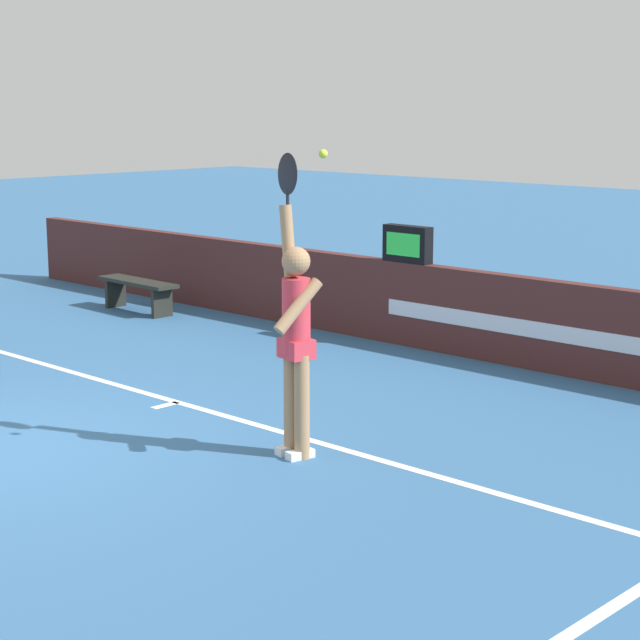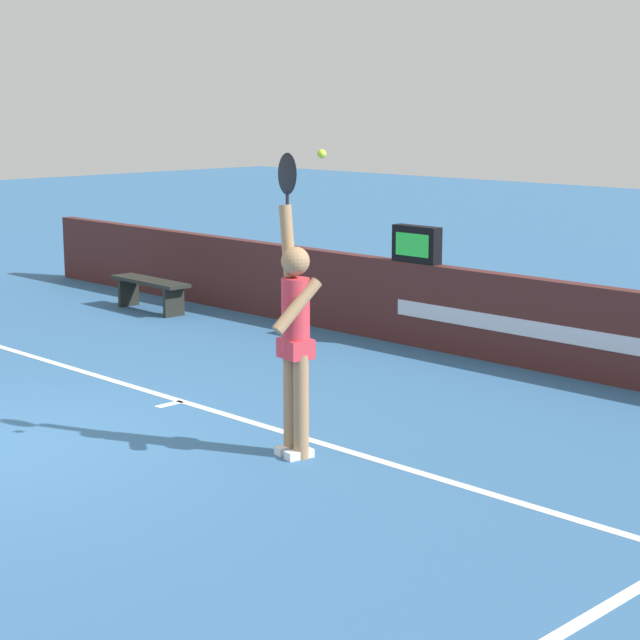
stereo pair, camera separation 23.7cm
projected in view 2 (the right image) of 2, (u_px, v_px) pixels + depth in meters
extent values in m
cube|color=white|center=(182.00, 401.00, 11.03)|extent=(10.77, 0.09, 0.00)
cube|color=white|center=(170.00, 404.00, 10.93)|extent=(0.09, 0.30, 0.00)
cube|color=#492321|center=(420.00, 305.00, 13.46)|extent=(15.42, 0.18, 1.01)
cube|color=silver|center=(553.00, 333.00, 12.05)|extent=(4.43, 0.01, 0.18)
cube|color=black|center=(417.00, 244.00, 13.36)|extent=(0.65, 0.16, 0.44)
cube|color=#33E54C|center=(412.00, 245.00, 13.30)|extent=(0.51, 0.01, 0.27)
cylinder|color=#A57C55|center=(301.00, 407.00, 9.20)|extent=(0.13, 0.13, 0.88)
cylinder|color=#A57C55|center=(291.00, 403.00, 9.33)|extent=(0.13, 0.13, 0.88)
cube|color=white|center=(299.00, 454.00, 9.27)|extent=(0.14, 0.25, 0.07)
cube|color=white|center=(289.00, 449.00, 9.40)|extent=(0.14, 0.25, 0.07)
cylinder|color=#D63441|center=(296.00, 316.00, 9.12)|extent=(0.23, 0.23, 0.62)
cube|color=#D63441|center=(296.00, 348.00, 9.17)|extent=(0.30, 0.26, 0.16)
sphere|color=#A57C55|center=(295.00, 261.00, 9.04)|extent=(0.23, 0.23, 0.23)
cylinder|color=#A57C55|center=(288.00, 241.00, 9.10)|extent=(0.19, 0.13, 0.59)
cylinder|color=#A57C55|center=(297.00, 306.00, 8.97)|extent=(0.19, 0.46, 0.44)
ellipsoid|color=black|center=(287.00, 174.00, 9.00)|extent=(0.32, 0.09, 0.37)
cylinder|color=black|center=(287.00, 197.00, 9.03)|extent=(0.03, 0.03, 0.18)
sphere|color=#C6E435|center=(322.00, 154.00, 8.63)|extent=(0.07, 0.07, 0.07)
cube|color=black|center=(150.00, 281.00, 15.71)|extent=(1.47, 0.41, 0.05)
cube|color=black|center=(128.00, 291.00, 16.15)|extent=(0.07, 0.32, 0.43)
cube|color=black|center=(174.00, 301.00, 15.36)|extent=(0.07, 0.32, 0.43)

